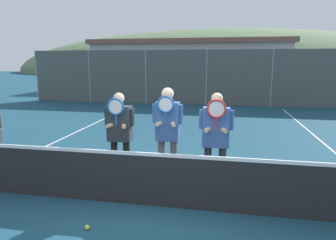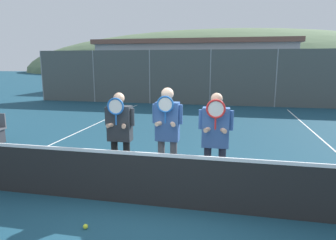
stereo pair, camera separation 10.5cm
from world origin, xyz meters
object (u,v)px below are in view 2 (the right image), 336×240
at_px(player_leftmost, 120,130).
at_px(car_left_of_center, 196,83).
at_px(player_center_left, 167,129).
at_px(car_far_left, 121,82).
at_px(car_center, 277,85).
at_px(tennis_ball_on_court, 85,226).
at_px(player_center_right, 215,136).

xyz_separation_m(player_leftmost, car_left_of_center, (-0.18, 14.21, -0.09)).
xyz_separation_m(player_center_left, car_far_left, (-6.22, 14.09, -0.17)).
bearing_deg(player_center_left, player_leftmost, -179.07).
xyz_separation_m(player_center_left, car_center, (3.90, 14.36, -0.19)).
distance_m(player_center_left, car_far_left, 15.40).
bearing_deg(car_left_of_center, tennis_ball_on_court, -89.03).
relative_size(player_leftmost, car_left_of_center, 0.39).
bearing_deg(car_center, player_center_right, -101.75).
bearing_deg(player_center_right, car_center, 78.25).
xyz_separation_m(player_center_right, tennis_ball_on_court, (-1.71, -1.54, -1.03)).
relative_size(player_center_right, car_center, 0.41).
height_order(car_far_left, tennis_ball_on_court, car_far_left).
bearing_deg(player_center_right, car_far_left, 116.50).
distance_m(player_center_right, car_center, 14.82).
distance_m(player_center_right, car_left_of_center, 14.48).
height_order(player_center_right, car_far_left, car_far_left).
height_order(player_leftmost, tennis_ball_on_court, player_leftmost).
bearing_deg(tennis_ball_on_court, car_far_left, 108.87).
distance_m(player_center_right, tennis_ball_on_court, 2.52).
distance_m(player_leftmost, player_center_right, 1.80).
xyz_separation_m(player_center_right, car_center, (3.02, 14.51, -0.15)).
bearing_deg(tennis_ball_on_court, player_center_right, 41.98).
relative_size(player_center_left, car_center, 0.42).
bearing_deg(player_center_left, car_left_of_center, 94.42).
bearing_deg(car_far_left, player_center_left, -66.19).
bearing_deg(player_center_right, car_left_of_center, 97.85).
height_order(car_far_left, car_left_of_center, car_left_of_center).
bearing_deg(car_center, car_left_of_center, -178.14).
height_order(player_leftmost, car_far_left, car_far_left).
bearing_deg(player_leftmost, tennis_ball_on_court, -86.94).
relative_size(player_leftmost, car_center, 0.40).
xyz_separation_m(car_far_left, car_left_of_center, (5.12, 0.11, 0.02)).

